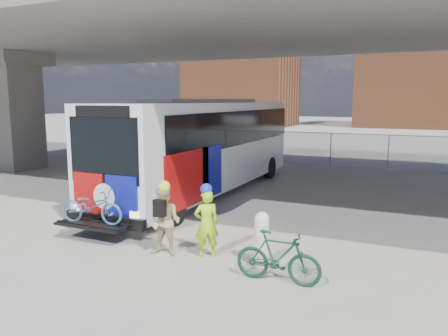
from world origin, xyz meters
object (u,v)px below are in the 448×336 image
Objects in this scene: bollard at (262,237)px; cyclist_tan at (165,221)px; bike_parked at (278,257)px; cyclist_hivis at (206,222)px; bus at (207,140)px.

cyclist_tan is at bearing -171.69° from bollard.
bollard is 0.70× the size of bike_parked.
cyclist_hivis reaches higher than bollard.
bollard is at bearing 3.87° from cyclist_tan.
bus is 7.33× the size of bike_parked.
cyclist_tan is 1.02× the size of bike_parked.
bus is 8.86m from bike_parked.
bus reaches higher than cyclist_tan.
bike_parked is at bearing -11.79° from cyclist_tan.
bollard is 0.94m from bike_parked.
bollard is 0.68× the size of cyclist_tan.
bollard is at bearing 39.65° from bike_parked.
cyclist_hivis is (-1.36, 0.00, 0.18)m from bollard.
cyclist_hivis is at bearing 69.26° from bike_parked.
bus is 7.14m from cyclist_tan.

